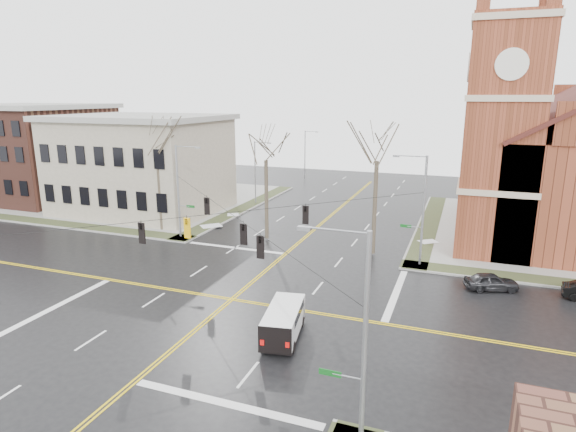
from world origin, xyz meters
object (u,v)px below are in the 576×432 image
(tree_nw_far, at_px, (157,145))
(signal_pole_ne, at_px, (421,208))
(streetlight_north_a, at_px, (256,170))
(cargo_van, at_px, (284,319))
(parked_car_a, at_px, (491,282))
(tree_ne, at_px, (377,155))
(signal_pole_nw, at_px, (180,189))
(streetlight_north_b, at_px, (306,153))
(tree_nw_near, at_px, (266,155))
(signal_pole_se, at_px, (360,339))

(tree_nw_far, bearing_deg, signal_pole_ne, -3.49)
(streetlight_north_a, distance_m, cargo_van, 35.52)
(parked_car_a, bearing_deg, tree_ne, 44.38)
(signal_pole_nw, xyz_separation_m, tree_nw_far, (-3.44, 1.59, 3.97))
(signal_pole_ne, height_order, tree_nw_far, tree_nw_far)
(signal_pole_nw, xyz_separation_m, parked_car_a, (28.17, -3.41, -4.31))
(parked_car_a, xyz_separation_m, tree_ne, (-9.53, 4.87, 8.24))
(streetlight_north_b, bearing_deg, signal_pole_nw, -91.05)
(signal_pole_ne, distance_m, tree_nw_near, 15.17)
(streetlight_north_b, height_order, tree_nw_near, tree_nw_near)
(parked_car_a, height_order, tree_nw_far, tree_nw_far)
(streetlight_north_a, bearing_deg, tree_nw_near, -62.28)
(signal_pole_nw, distance_m, streetlight_north_b, 36.51)
(parked_car_a, xyz_separation_m, tree_nw_near, (-20.13, 5.86, 7.66))
(signal_pole_nw, relative_size, streetlight_north_a, 1.12)
(signal_pole_ne, bearing_deg, streetlight_north_b, 121.05)
(signal_pole_ne, bearing_deg, tree_nw_near, 170.44)
(parked_car_a, distance_m, tree_nw_near, 22.32)
(parked_car_a, bearing_deg, streetlight_north_a, 35.57)
(signal_pole_nw, bearing_deg, signal_pole_se, -45.45)
(tree_nw_far, height_order, tree_nw_near, tree_nw_far)
(signal_pole_ne, height_order, streetlight_north_a, signal_pole_ne)
(tree_nw_near, relative_size, tree_ne, 0.93)
(cargo_van, xyz_separation_m, tree_nw_far, (-20.02, 16.67, 7.85))
(streetlight_north_a, xyz_separation_m, tree_ne, (17.97, -15.03, 4.41))
(signal_pole_se, height_order, tree_nw_near, tree_nw_near)
(streetlight_north_a, bearing_deg, signal_pole_ne, -36.90)
(streetlight_north_a, distance_m, streetlight_north_b, 20.00)
(signal_pole_ne, height_order, tree_ne, tree_ne)
(signal_pole_nw, height_order, streetlight_north_a, signal_pole_nw)
(signal_pole_se, xyz_separation_m, cargo_van, (-6.06, 7.92, -3.88))
(streetlight_north_b, xyz_separation_m, parked_car_a, (27.50, -39.91, -3.83))
(signal_pole_se, distance_m, tree_ne, 25.10)
(streetlight_north_a, xyz_separation_m, parked_car_a, (27.50, -19.91, -3.83))
(tree_nw_near, bearing_deg, cargo_van, -64.06)
(signal_pole_se, distance_m, cargo_van, 10.70)
(tree_ne, bearing_deg, tree_nw_near, 174.67)
(streetlight_north_a, height_order, tree_nw_far, tree_nw_far)
(signal_pole_ne, height_order, cargo_van, signal_pole_ne)
(signal_pole_ne, height_order, streetlight_north_b, signal_pole_ne)
(signal_pole_se, xyz_separation_m, streetlight_north_b, (-21.97, 59.50, -0.48))
(streetlight_north_a, height_order, parked_car_a, streetlight_north_a)
(signal_pole_se, relative_size, parked_car_a, 2.41)
(streetlight_north_b, distance_m, parked_car_a, 48.62)
(streetlight_north_b, xyz_separation_m, tree_ne, (17.97, -35.03, 4.41))
(signal_pole_nw, height_order, signal_pole_se, same)
(signal_pole_nw, height_order, streetlight_north_b, signal_pole_nw)
(streetlight_north_b, relative_size, cargo_van, 1.60)
(cargo_van, distance_m, tree_nw_far, 27.21)
(cargo_van, bearing_deg, streetlight_north_b, 97.44)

